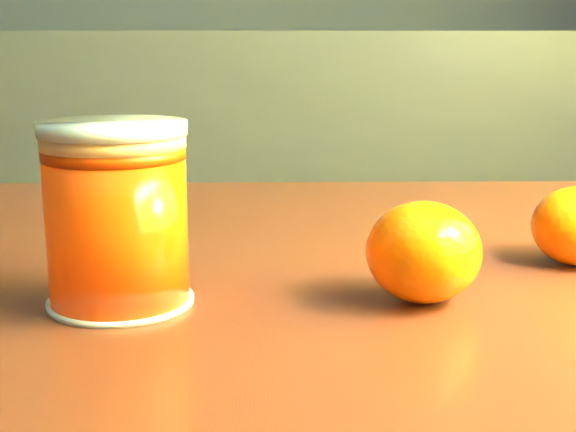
{
  "coord_description": "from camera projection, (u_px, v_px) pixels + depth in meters",
  "views": [
    {
      "loc": [
        1.02,
        -0.32,
        0.89
      ],
      "look_at": [
        0.98,
        0.15,
        0.79
      ],
      "focal_mm": 50.0,
      "sensor_mm": 36.0,
      "label": 1
    }
  ],
  "objects": [
    {
      "name": "table",
      "position": [
        393.0,
        386.0,
        0.6
      ],
      "size": [
        1.04,
        0.78,
        0.73
      ],
      "rotation": [
        0.0,
        0.0,
        0.1
      ],
      "color": "#582516",
      "rests_on": "ground"
    },
    {
      "name": "juice_glass",
      "position": [
        117.0,
        216.0,
        0.49
      ],
      "size": [
        0.09,
        0.09,
        0.11
      ],
      "rotation": [
        0.0,
        0.0,
        -0.14
      ],
      "color": "#FA3C05",
      "rests_on": "table"
    },
    {
      "name": "orange_front",
      "position": [
        424.0,
        252.0,
        0.5
      ],
      "size": [
        0.08,
        0.08,
        0.06
      ],
      "primitive_type": "ellipsoid",
      "rotation": [
        0.0,
        0.0,
        0.18
      ],
      "color": "#FF6A05",
      "rests_on": "table"
    }
  ]
}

